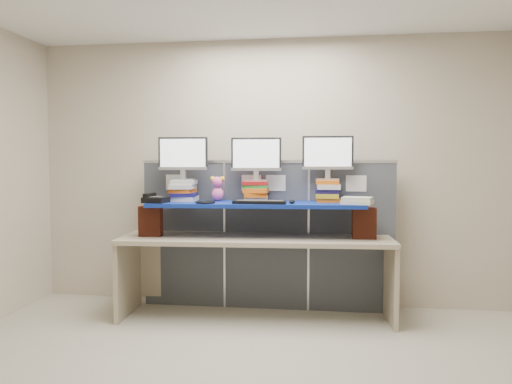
# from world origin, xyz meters

# --- Properties ---
(room) EXTENTS (5.00, 4.00, 2.80)m
(room) POSITION_xyz_m (0.00, 0.00, 1.40)
(room) COLOR beige
(room) RESTS_ON ground
(cubicle_partition) EXTENTS (2.60, 0.06, 1.53)m
(cubicle_partition) POSITION_xyz_m (-0.00, 1.78, 0.77)
(cubicle_partition) COLOR #3E4149
(cubicle_partition) RESTS_ON ground
(desk) EXTENTS (2.64, 0.91, 0.79)m
(desk) POSITION_xyz_m (-0.06, 1.48, 0.63)
(desk) COLOR tan
(desk) RESTS_ON ground
(brick_pier_left) EXTENTS (0.22, 0.13, 0.30)m
(brick_pier_left) POSITION_xyz_m (-1.09, 1.37, 0.94)
(brick_pier_left) COLOR maroon
(brick_pier_left) RESTS_ON desk
(brick_pier_right) EXTENTS (0.22, 0.13, 0.30)m
(brick_pier_right) POSITION_xyz_m (0.96, 1.49, 0.94)
(brick_pier_right) COLOR maroon
(brick_pier_right) RESTS_ON desk
(blue_board) EXTENTS (2.09, 0.63, 0.04)m
(blue_board) POSITION_xyz_m (-0.06, 1.48, 1.10)
(blue_board) COLOR navy
(blue_board) RESTS_ON brick_pier_left
(book_stack_left) EXTENTS (0.28, 0.32, 0.21)m
(book_stack_left) POSITION_xyz_m (-0.81, 1.56, 1.23)
(book_stack_left) COLOR beige
(book_stack_left) RESTS_ON blue_board
(book_stack_center) EXTENTS (0.28, 0.32, 0.20)m
(book_stack_center) POSITION_xyz_m (-0.08, 1.60, 1.22)
(book_stack_center) COLOR beige
(book_stack_center) RESTS_ON blue_board
(book_stack_right) EXTENTS (0.24, 0.32, 0.21)m
(book_stack_right) POSITION_xyz_m (0.62, 1.64, 1.23)
(book_stack_right) COLOR orange
(book_stack_right) RESTS_ON blue_board
(monitor_left) EXTENTS (0.49, 0.15, 0.43)m
(monitor_left) POSITION_xyz_m (-0.81, 1.56, 1.57)
(monitor_left) COLOR #9A999E
(monitor_left) RESTS_ON book_stack_left
(monitor_center) EXTENTS (0.49, 0.15, 0.43)m
(monitor_center) POSITION_xyz_m (-0.08, 1.60, 1.57)
(monitor_center) COLOR #9A999E
(monitor_center) RESTS_ON book_stack_center
(monitor_right) EXTENTS (0.49, 0.15, 0.43)m
(monitor_right) POSITION_xyz_m (0.62, 1.64, 1.58)
(monitor_right) COLOR #9A999E
(monitor_right) RESTS_ON book_stack_right
(keyboard) EXTENTS (0.49, 0.17, 0.03)m
(keyboard) POSITION_xyz_m (-0.01, 1.34, 1.14)
(keyboard) COLOR black
(keyboard) RESTS_ON blue_board
(mouse) EXTENTS (0.08, 0.11, 0.03)m
(mouse) POSITION_xyz_m (0.29, 1.40, 1.14)
(mouse) COLOR black
(mouse) RESTS_ON blue_board
(desk_phone) EXTENTS (0.24, 0.22, 0.09)m
(desk_phone) POSITION_xyz_m (-1.02, 1.30, 1.16)
(desk_phone) COLOR black
(desk_phone) RESTS_ON blue_board
(headset) EXTENTS (0.19, 0.19, 0.02)m
(headset) POSITION_xyz_m (-0.52, 1.31, 1.13)
(headset) COLOR black
(headset) RESTS_ON blue_board
(plush_toy) EXTENTS (0.14, 0.11, 0.25)m
(plush_toy) POSITION_xyz_m (-0.47, 1.58, 1.25)
(plush_toy) COLOR #EC599F
(plush_toy) RESTS_ON blue_board
(binder_stack) EXTENTS (0.32, 0.27, 0.07)m
(binder_stack) POSITION_xyz_m (0.89, 1.41, 1.16)
(binder_stack) COLOR beige
(binder_stack) RESTS_ON blue_board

